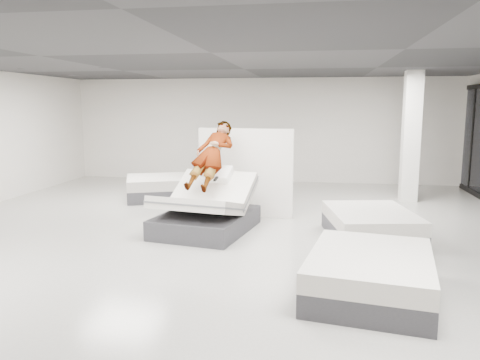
{
  "coord_description": "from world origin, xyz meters",
  "views": [
    {
      "loc": [
        1.73,
        -7.56,
        2.36
      ],
      "look_at": [
        0.34,
        0.86,
        1.0
      ],
      "focal_mm": 35.0,
      "sensor_mm": 36.0,
      "label": 1
    }
  ],
  "objects_px": {
    "flat_bed_right_far": "(371,225)",
    "remote": "(216,179)",
    "divider_panel": "(245,173)",
    "hero_bed": "(206,211)",
    "flat_bed_right_near": "(370,275)",
    "flat_bed_left_far": "(168,187)",
    "column": "(411,137)",
    "person": "(212,164)"
  },
  "relations": [
    {
      "from": "flat_bed_right_far",
      "to": "remote",
      "type": "bearing_deg",
      "value": -178.66
    },
    {
      "from": "divider_panel",
      "to": "flat_bed_right_far",
      "type": "distance_m",
      "value": 2.94
    },
    {
      "from": "hero_bed",
      "to": "flat_bed_right_far",
      "type": "xyz_separation_m",
      "value": [
        3.02,
        -0.01,
        -0.13
      ]
    },
    {
      "from": "flat_bed_right_near",
      "to": "flat_bed_left_far",
      "type": "xyz_separation_m",
      "value": [
        -4.46,
        5.6,
        0.01
      ]
    },
    {
      "from": "divider_panel",
      "to": "flat_bed_left_far",
      "type": "relative_size",
      "value": 0.84
    },
    {
      "from": "remote",
      "to": "divider_panel",
      "type": "distance_m",
      "value": 1.51
    },
    {
      "from": "divider_panel",
      "to": "flat_bed_left_far",
      "type": "xyz_separation_m",
      "value": [
        -2.25,
        1.59,
        -0.66
      ]
    },
    {
      "from": "divider_panel",
      "to": "flat_bed_right_near",
      "type": "distance_m",
      "value": 4.63
    },
    {
      "from": "divider_panel",
      "to": "flat_bed_right_near",
      "type": "bearing_deg",
      "value": -54.07
    },
    {
      "from": "remote",
      "to": "column",
      "type": "bearing_deg",
      "value": 52.69
    },
    {
      "from": "remote",
      "to": "flat_bed_right_far",
      "type": "height_order",
      "value": "remote"
    },
    {
      "from": "remote",
      "to": "flat_bed_left_far",
      "type": "height_order",
      "value": "remote"
    },
    {
      "from": "person",
      "to": "column",
      "type": "height_order",
      "value": "column"
    },
    {
      "from": "remote",
      "to": "flat_bed_right_far",
      "type": "bearing_deg",
      "value": 11.69
    },
    {
      "from": "flat_bed_right_far",
      "to": "flat_bed_right_near",
      "type": "xyz_separation_m",
      "value": [
        -0.28,
        -2.6,
        0.01
      ]
    },
    {
      "from": "hero_bed",
      "to": "divider_panel",
      "type": "bearing_deg",
      "value": 69.35
    },
    {
      "from": "flat_bed_left_far",
      "to": "column",
      "type": "xyz_separation_m",
      "value": [
        6.04,
        0.67,
        1.32
      ]
    },
    {
      "from": "remote",
      "to": "flat_bed_right_near",
      "type": "xyz_separation_m",
      "value": [
        2.53,
        -2.54,
        -0.76
      ]
    },
    {
      "from": "divider_panel",
      "to": "column",
      "type": "distance_m",
      "value": 4.46
    },
    {
      "from": "person",
      "to": "flat_bed_right_far",
      "type": "distance_m",
      "value": 3.14
    },
    {
      "from": "hero_bed",
      "to": "column",
      "type": "height_order",
      "value": "column"
    },
    {
      "from": "flat_bed_left_far",
      "to": "column",
      "type": "distance_m",
      "value": 6.22
    },
    {
      "from": "column",
      "to": "flat_bed_right_near",
      "type": "bearing_deg",
      "value": -104.1
    },
    {
      "from": "flat_bed_left_far",
      "to": "flat_bed_right_far",
      "type": "bearing_deg",
      "value": -32.3
    },
    {
      "from": "flat_bed_left_far",
      "to": "hero_bed",
      "type": "bearing_deg",
      "value": -59.92
    },
    {
      "from": "flat_bed_right_far",
      "to": "column",
      "type": "relative_size",
      "value": 0.65
    },
    {
      "from": "remote",
      "to": "flat_bed_right_near",
      "type": "relative_size",
      "value": 0.06
    },
    {
      "from": "column",
      "to": "flat_bed_right_far",
      "type": "bearing_deg",
      "value": -109.4
    },
    {
      "from": "flat_bed_right_near",
      "to": "column",
      "type": "bearing_deg",
      "value": 75.9
    },
    {
      "from": "divider_panel",
      "to": "flat_bed_right_near",
      "type": "height_order",
      "value": "divider_panel"
    },
    {
      "from": "person",
      "to": "flat_bed_left_far",
      "type": "distance_m",
      "value": 3.36
    },
    {
      "from": "flat_bed_left_far",
      "to": "column",
      "type": "relative_size",
      "value": 0.77
    },
    {
      "from": "person",
      "to": "hero_bed",
      "type": "bearing_deg",
      "value": -90.0
    },
    {
      "from": "remote",
      "to": "divider_panel",
      "type": "height_order",
      "value": "divider_panel"
    },
    {
      "from": "divider_panel",
      "to": "column",
      "type": "xyz_separation_m",
      "value": [
        3.78,
        2.26,
        0.66
      ]
    },
    {
      "from": "hero_bed",
      "to": "flat_bed_left_far",
      "type": "xyz_separation_m",
      "value": [
        -1.73,
        2.99,
        -0.1
      ]
    },
    {
      "from": "flat_bed_right_far",
      "to": "column",
      "type": "height_order",
      "value": "column"
    },
    {
      "from": "hero_bed",
      "to": "flat_bed_right_near",
      "type": "height_order",
      "value": "hero_bed"
    },
    {
      "from": "divider_panel",
      "to": "column",
      "type": "relative_size",
      "value": 0.65
    },
    {
      "from": "person",
      "to": "divider_panel",
      "type": "bearing_deg",
      "value": 77.03
    },
    {
      "from": "divider_panel",
      "to": "flat_bed_right_near",
      "type": "xyz_separation_m",
      "value": [
        2.21,
        -4.01,
        -0.67
      ]
    },
    {
      "from": "hero_bed",
      "to": "column",
      "type": "bearing_deg",
      "value": 40.31
    }
  ]
}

